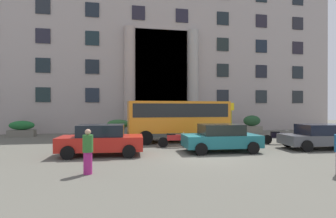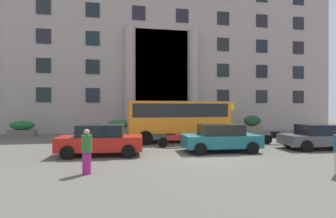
% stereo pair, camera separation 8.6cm
% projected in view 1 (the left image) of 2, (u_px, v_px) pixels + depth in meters
% --- Properties ---
extents(ground_plane, '(80.00, 64.00, 0.12)m').
position_uv_depth(ground_plane, '(202.00, 158.00, 12.29)').
color(ground_plane, '#58564C').
extents(office_building_facade, '(37.39, 9.77, 16.01)m').
position_uv_depth(office_building_facade, '(155.00, 59.00, 29.44)').
color(office_building_facade, '#A0948F').
rests_on(office_building_facade, ground_plane).
extents(orange_minibus, '(6.83, 2.69, 2.77)m').
position_uv_depth(orange_minibus, '(178.00, 118.00, 17.70)').
color(orange_minibus, orange).
rests_on(orange_minibus, ground_plane).
extents(bus_stop_sign, '(0.44, 0.08, 2.74)m').
position_uv_depth(bus_stop_sign, '(231.00, 116.00, 20.74)').
color(bus_stop_sign, '#A09F1B').
rests_on(bus_stop_sign, ground_plane).
extents(hedge_planter_entrance_right, '(1.46, 0.90, 1.55)m').
position_uv_depth(hedge_planter_entrance_right, '(166.00, 126.00, 22.54)').
color(hedge_planter_entrance_right, slate).
rests_on(hedge_planter_entrance_right, ground_plane).
extents(hedge_planter_west, '(1.98, 0.79, 1.35)m').
position_uv_depth(hedge_planter_west, '(118.00, 128.00, 21.61)').
color(hedge_planter_west, slate).
rests_on(hedge_planter_west, ground_plane).
extents(hedge_planter_far_east, '(2.02, 0.79, 1.29)m').
position_uv_depth(hedge_planter_far_east, '(22.00, 129.00, 20.80)').
color(hedge_planter_far_east, '#686559').
rests_on(hedge_planter_far_east, ground_plane).
extents(hedge_planter_entrance_left, '(1.78, 0.75, 1.63)m').
position_uv_depth(hedge_planter_entrance_left, '(252.00, 124.00, 24.19)').
color(hedge_planter_entrance_left, gray).
rests_on(hedge_planter_entrance_left, ground_plane).
extents(white_taxi_kerbside, '(4.09, 2.11, 1.51)m').
position_uv_depth(white_taxi_kerbside, '(101.00, 140.00, 12.59)').
color(white_taxi_kerbside, red).
rests_on(white_taxi_kerbside, ground_plane).
extents(parked_estate_mid, '(4.55, 2.22, 1.39)m').
position_uv_depth(parked_estate_mid, '(322.00, 136.00, 14.62)').
color(parked_estate_mid, '#4A4C51').
rests_on(parked_estate_mid, ground_plane).
extents(parked_compact_extra, '(4.03, 2.19, 1.46)m').
position_uv_depth(parked_compact_extra, '(221.00, 138.00, 13.69)').
color(parked_compact_extra, '#1B646B').
rests_on(parked_compact_extra, ground_plane).
extents(motorcycle_far_end, '(1.90, 0.57, 0.89)m').
position_uv_depth(motorcycle_far_end, '(173.00, 140.00, 15.16)').
color(motorcycle_far_end, black).
rests_on(motorcycle_far_end, ground_plane).
extents(motorcycle_near_kerb, '(1.95, 0.69, 0.89)m').
position_uv_depth(motorcycle_near_kerb, '(277.00, 137.00, 16.48)').
color(motorcycle_near_kerb, black).
rests_on(motorcycle_near_kerb, ground_plane).
extents(pedestrian_child_trailing, '(0.36, 0.36, 1.58)m').
position_uv_depth(pedestrian_child_trailing, '(88.00, 152.00, 9.01)').
color(pedestrian_child_trailing, '#A3236F').
rests_on(pedestrian_child_trailing, ground_plane).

